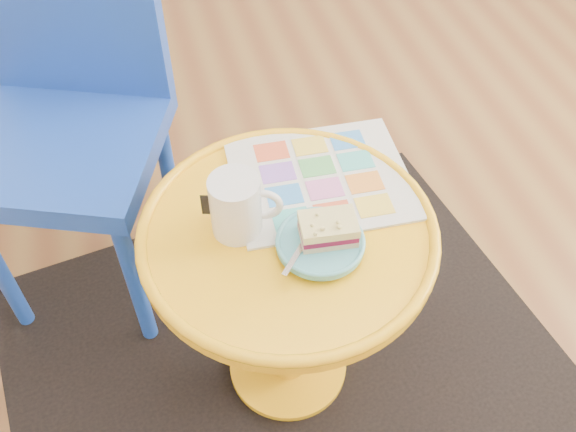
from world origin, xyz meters
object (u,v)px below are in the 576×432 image
object	(u,v)px
side_table	(288,277)
chair	(67,106)
mug	(237,204)
plate	(320,243)
newspaper	(321,179)

from	to	relation	value
side_table	chair	world-z (taller)	chair
mug	plate	bearing A→B (deg)	-15.86
plate	side_table	bearing A→B (deg)	126.36
side_table	mug	distance (m)	0.23
side_table	plate	xyz separation A→B (m)	(0.04, -0.06, 0.17)
side_table	chair	distance (m)	0.62
side_table	chair	xyz separation A→B (m)	(-0.37, 0.47, 0.16)
chair	newspaper	distance (m)	0.59
newspaper	side_table	bearing A→B (deg)	-128.85
mug	plate	distance (m)	0.16
side_table	mug	xyz separation A→B (m)	(-0.09, 0.03, 0.21)
newspaper	chair	bearing A→B (deg)	145.81
chair	newspaper	world-z (taller)	chair
side_table	mug	bearing A→B (deg)	160.50
newspaper	mug	world-z (taller)	mug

